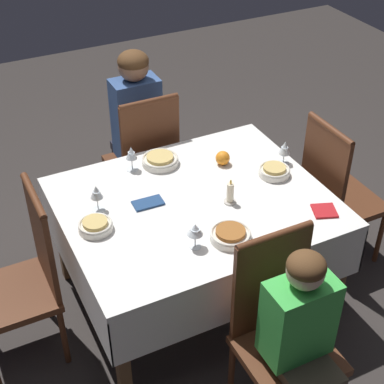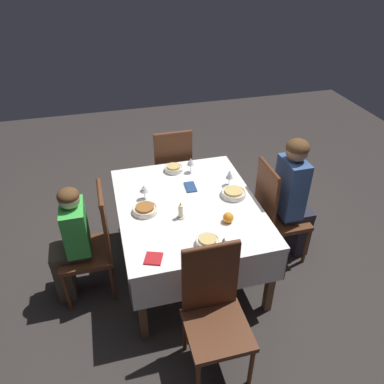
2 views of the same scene
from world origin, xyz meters
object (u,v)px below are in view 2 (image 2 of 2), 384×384
(candle_centerpiece, at_px, (181,212))
(napkin_red_folded, at_px, (153,259))
(person_adult_denim, at_px, (294,193))
(bowl_south, at_px, (234,193))
(person_child_green, at_px, (70,240))
(orange_fruit, at_px, (228,218))
(dining_table, at_px, (188,212))
(bowl_west, at_px, (208,241))
(bowl_east, at_px, (173,168))
(chair_north, at_px, (94,241))
(chair_east, at_px, (172,168))
(wine_glass_west, at_px, (224,243))
(bowl_north, at_px, (145,209))
(wine_glass_east, at_px, (191,162))
(napkin_spare_side, at_px, (190,187))
(wine_glass_south, at_px, (229,175))
(wine_glass_north, at_px, (144,189))

(candle_centerpiece, bearing_deg, napkin_red_folded, 144.26)
(person_adult_denim, xyz_separation_m, bowl_south, (0.06, 0.55, 0.06))
(person_child_green, height_order, orange_fruit, person_child_green)
(dining_table, height_order, person_adult_denim, person_adult_denim)
(bowl_south, height_order, bowl_west, same)
(bowl_east, bearing_deg, chair_north, 126.61)
(chair_east, height_order, wine_glass_west, chair_east)
(bowl_north, relative_size, wine_glass_east, 1.34)
(person_child_green, xyz_separation_m, candle_centerpiece, (-0.12, -0.87, 0.20))
(chair_east, height_order, wine_glass_east, chair_east)
(dining_table, distance_m, chair_north, 0.81)
(person_adult_denim, height_order, candle_centerpiece, person_adult_denim)
(wine_glass_west, bearing_deg, chair_north, 56.75)
(bowl_south, relative_size, napkin_red_folded, 1.40)
(bowl_west, distance_m, orange_fruit, 0.31)
(wine_glass_west, bearing_deg, wine_glass_east, -2.71)
(wine_glass_west, bearing_deg, bowl_south, -25.58)
(dining_table, relative_size, wine_glass_east, 9.18)
(bowl_east, xyz_separation_m, bowl_west, (-1.07, -0.02, -0.00))
(person_child_green, height_order, napkin_spare_side, person_child_green)
(person_adult_denim, relative_size, orange_fruit, 14.71)
(candle_centerpiece, xyz_separation_m, napkin_red_folded, (-0.40, 0.29, -0.05))
(dining_table, xyz_separation_m, wine_glass_south, (0.19, -0.43, 0.19))
(bowl_north, bearing_deg, bowl_west, -142.72)
(wine_glass_north, bearing_deg, bowl_east, -40.51)
(dining_table, bearing_deg, napkin_red_folded, 145.43)
(bowl_north, xyz_separation_m, candle_centerpiece, (-0.14, -0.26, 0.03))
(bowl_south, bearing_deg, napkin_red_folded, 126.22)
(chair_east, relative_size, orange_fruit, 12.07)
(dining_table, relative_size, bowl_south, 6.51)
(napkin_spare_side, bearing_deg, wine_glass_north, 99.58)
(wine_glass_south, relative_size, wine_glass_north, 1.09)
(bowl_north, height_order, napkin_spare_side, bowl_north)
(orange_fruit, bearing_deg, bowl_north, 64.51)
(dining_table, relative_size, napkin_spare_side, 8.55)
(wine_glass_south, distance_m, napkin_red_folded, 1.11)
(wine_glass_north, height_order, napkin_red_folded, wine_glass_north)
(napkin_red_folded, relative_size, napkin_spare_side, 0.93)
(wine_glass_north, xyz_separation_m, bowl_east, (0.39, -0.33, -0.08))
(wine_glass_west, height_order, candle_centerpiece, same)
(bowl_east, xyz_separation_m, wine_glass_east, (-0.06, -0.15, 0.08))
(person_adult_denim, bearing_deg, wine_glass_south, 67.18)
(person_child_green, distance_m, napkin_spare_side, 1.10)
(chair_east, xyz_separation_m, wine_glass_east, (-0.44, -0.10, 0.31))
(bowl_north, bearing_deg, person_adult_denim, -90.94)
(wine_glass_east, bearing_deg, wine_glass_west, 177.29)
(chair_east, xyz_separation_m, wine_glass_west, (-1.55, -0.04, 0.30))
(chair_east, relative_size, person_child_green, 0.95)
(chair_north, distance_m, chair_east, 1.29)
(bowl_south, distance_m, orange_fruit, 0.36)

